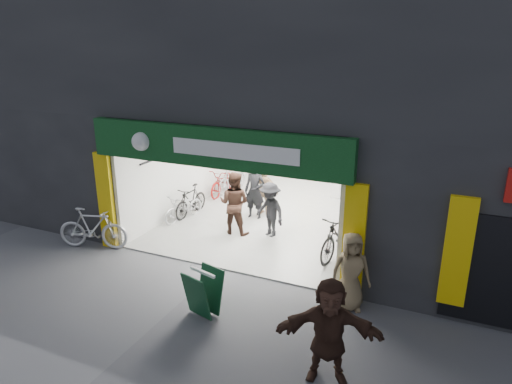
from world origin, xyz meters
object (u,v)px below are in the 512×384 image
Objects in this scene: bike_left_front at (184,207)px; bike_right_front at (339,235)px; parked_bike at (93,228)px; pedestrian_near at (351,272)px; sandwich_board at (203,292)px.

bike_right_front is (4.99, -0.56, 0.18)m from bike_left_front.
bike_right_front reaches higher than parked_bike.
pedestrian_near is at bearing -107.72° from parked_bike.
bike_left_front is 0.95× the size of pedestrian_near.
parked_bike is at bearing 151.29° from pedestrian_near.
bike_left_front is 6.45m from pedestrian_near.
bike_right_front is 4.10m from sandwich_board.
bike_right_front is 1.19× the size of pedestrian_near.
bike_left_front is 0.80× the size of bike_right_front.
bike_right_front is 2.08× the size of sandwich_board.
parked_bike is 6.89m from pedestrian_near.
pedestrian_near is at bearing -14.83° from bike_left_front.
pedestrian_near reaches higher than sandwich_board.
sandwich_board is (4.28, -1.54, -0.05)m from parked_bike.
pedestrian_near is 1.75× the size of sandwich_board.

